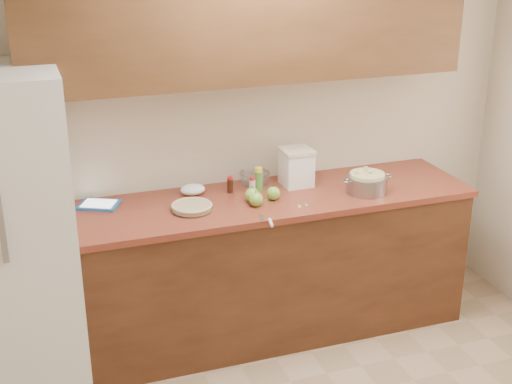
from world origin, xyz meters
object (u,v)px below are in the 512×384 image
object	(u,v)px
pie	(192,207)
colander	(367,183)
tablet	(99,205)
flour_canister	(296,167)

from	to	relation	value
pie	colander	xyz separation A→B (m)	(1.08, -0.07, 0.04)
pie	tablet	xyz separation A→B (m)	(-0.50, 0.24, -0.01)
pie	tablet	bearing A→B (deg)	153.78
pie	flour_canister	world-z (taller)	flour_canister
pie	colander	size ratio (longest dim) A/B	0.74
colander	flour_canister	distance (m)	0.45
pie	flour_canister	size ratio (longest dim) A/B	1.04
flour_canister	colander	bearing A→B (deg)	-36.03
colander	tablet	size ratio (longest dim) A/B	1.19
tablet	flour_canister	bearing A→B (deg)	24.25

